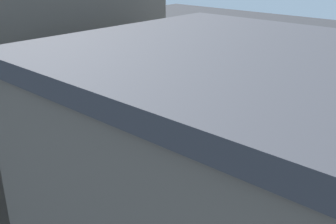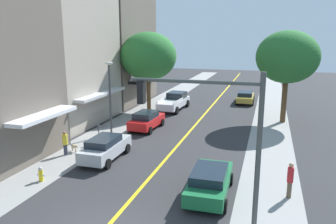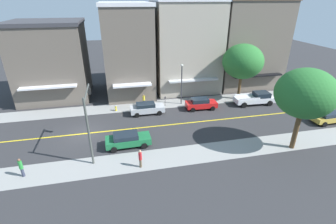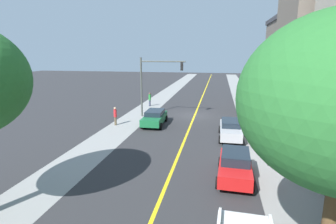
{
  "view_description": "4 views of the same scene",
  "coord_description": "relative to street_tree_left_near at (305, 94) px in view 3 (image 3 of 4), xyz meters",
  "views": [
    {
      "loc": [
        -21.79,
        -10.18,
        13.51
      ],
      "look_at": [
        -1.29,
        8.47,
        2.5
      ],
      "focal_mm": 42.34,
      "sensor_mm": 36.0,
      "label": 1
    },
    {
      "loc": [
        6.15,
        -10.65,
        7.87
      ],
      "look_at": [
        -1.19,
        13.43,
        2.13
      ],
      "focal_mm": 35.71,
      "sensor_mm": 36.0,
      "label": 2
    },
    {
      "loc": [
        25.67,
        4.33,
        14.16
      ],
      "look_at": [
        -0.3,
        9.99,
        1.62
      ],
      "focal_mm": 25.93,
      "sensor_mm": 36.0,
      "label": 3
    },
    {
      "loc": [
        -2.63,
        30.18,
        7.1
      ],
      "look_at": [
        1.67,
        7.76,
        2.04
      ],
      "focal_mm": 28.44,
      "sensor_mm": 36.0,
      "label": 4
    }
  ],
  "objects": [
    {
      "name": "ground_plane",
      "position": [
        -7.58,
        -21.51,
        -6.01
      ],
      "size": [
        140.0,
        140.0,
        0.0
      ],
      "primitive_type": "plane",
      "color": "#2D2D30"
    },
    {
      "name": "sidewalk_left",
      "position": [
        -14.11,
        -21.51,
        -6.01
      ],
      "size": [
        3.22,
        126.0,
        0.01
      ],
      "primitive_type": "cube",
      "color": "gray",
      "rests_on": "ground"
    },
    {
      "name": "street_tree_right_corner",
      "position": [
        -13.64,
        0.84,
        -0.2
      ],
      "size": [
        5.88,
        5.88,
        8.32
      ],
      "color": "brown",
      "rests_on": "ground"
    },
    {
      "name": "traffic_light_mast",
      "position": [
        -3.14,
        -20.08,
        -1.56
      ],
      "size": [
        5.08,
        0.32,
        6.65
      ],
      "rotation": [
        0.0,
        0.0,
        3.14
      ],
      "color": "#474C47",
      "rests_on": "ground"
    },
    {
      "name": "pedestrian_green_shirt",
      "position": [
        -1.03,
        -25.95,
        -5.02
      ],
      "size": [
        0.32,
        0.32,
        1.84
      ],
      "rotation": [
        0.0,
        0.0,
        3.93
      ],
      "color": "#33384C",
      "rests_on": "ground"
    },
    {
      "name": "pale_office_building",
      "position": [
        -20.8,
        -26.44,
        -0.34
      ],
      "size": [
        10.16,
        10.03,
        11.31
      ],
      "rotation": [
        0.0,
        0.0,
        -1.57
      ],
      "color": "#665B51",
      "rests_on": "ground"
    },
    {
      "name": "street_lamp",
      "position": [
        -13.58,
        -8.3,
        -2.31
      ],
      "size": [
        0.7,
        0.36,
        5.91
      ],
      "color": "#38383D",
      "rests_on": "ground"
    },
    {
      "name": "pedestrian_yellow_shirt",
      "position": [
        -14.3,
        -13.69,
        -5.14
      ],
      "size": [
        0.34,
        0.34,
        1.64
      ],
      "rotation": [
        0.0,
        0.0,
        4.87
      ],
      "color": "#33384C",
      "rests_on": "ground"
    },
    {
      "name": "fire_hydrant",
      "position": [
        -13.2,
        -17.73,
        -5.6
      ],
      "size": [
        0.44,
        0.24,
        0.84
      ],
      "color": "yellow",
      "rests_on": "ground"
    },
    {
      "name": "street_tree_left_near",
      "position": [
        0.0,
        0.0,
        0.0
      ],
      "size": [
        5.58,
        5.58,
        8.41
      ],
      "color": "brown",
      "rests_on": "ground"
    },
    {
      "name": "pedestrian_red_shirt",
      "position": [
        -0.13,
        -15.78,
        -5.01
      ],
      "size": [
        0.31,
        0.31,
        1.84
      ],
      "rotation": [
        0.0,
        0.0,
        2.76
      ],
      "color": "brown",
      "rests_on": "ground"
    },
    {
      "name": "corner_shop_building",
      "position": [
        -20.8,
        -15.17,
        0.82
      ],
      "size": [
        12.51,
        7.35,
        13.64
      ],
      "rotation": [
        0.0,
        0.0,
        -1.57
      ],
      "color": "#665B51",
      "rests_on": "ground"
    },
    {
      "name": "sidewalk_right",
      "position": [
        -1.06,
        -21.51,
        -6.01
      ],
      "size": [
        3.22,
        126.0,
        0.01
      ],
      "primitive_type": "cube",
      "color": "gray",
      "rests_on": "ground"
    },
    {
      "name": "white_pickup_truck",
      "position": [
        -11.21,
        2.3,
        -5.11
      ],
      "size": [
        2.45,
        5.89,
        1.79
      ],
      "rotation": [
        0.0,
        0.0,
        1.52
      ],
      "color": "silver",
      "rests_on": "ground"
    },
    {
      "name": "silver_sedan_left_curb",
      "position": [
        -11.33,
        -13.64,
        -5.2
      ],
      "size": [
        1.94,
        4.51,
        1.53
      ],
      "rotation": [
        0.0,
        0.0,
        1.58
      ],
      "color": "#B7BABF",
      "rests_on": "ground"
    },
    {
      "name": "green_sedan_right_curb",
      "position": [
        -3.97,
        -16.68,
        -5.24
      ],
      "size": [
        2.15,
        4.68,
        1.45
      ],
      "rotation": [
        0.0,
        0.0,
        1.59
      ],
      "color": "#196638",
      "rests_on": "ground"
    },
    {
      "name": "red_sedan_left_curb",
      "position": [
        -11.32,
        -6.07,
        -5.2
      ],
      "size": [
        2.15,
        4.36,
        1.56
      ],
      "rotation": [
        0.0,
        0.0,
        1.52
      ],
      "color": "red",
      "rests_on": "ground"
    },
    {
      "name": "brick_apartment_block",
      "position": [
        -20.81,
        -5.85,
        1.09
      ],
      "size": [
        10.61,
        10.41,
        14.17
      ],
      "rotation": [
        0.0,
        0.0,
        -1.57
      ],
      "color": "#A39989",
      "rests_on": "ground"
    },
    {
      "name": "small_dog",
      "position": [
        -14.1,
        -12.95,
        -5.63
      ],
      "size": [
        0.74,
        0.53,
        0.57
      ],
      "rotation": [
        0.0,
        0.0,
        5.8
      ],
      "color": "#C6B28C",
      "rests_on": "ground"
    },
    {
      "name": "parking_meter",
      "position": [
        -13.38,
        -10.74,
        -5.08
      ],
      "size": [
        0.12,
        0.18,
        1.42
      ],
      "color": "#4C4C51",
      "rests_on": "ground"
    },
    {
      "name": "tan_rowhouse",
      "position": [
        -20.81,
        4.86,
        1.14
      ],
      "size": [
        10.75,
        11.06,
        14.28
      ],
      "rotation": [
        0.0,
        0.0,
        -1.57
      ],
      "color": "#665B51",
      "rests_on": "ground"
    },
    {
      "name": "gold_sedan_right_curb",
      "position": [
        -4.06,
        8.25,
        -5.26
      ],
      "size": [
        2.17,
        4.65,
        1.39
      ],
      "rotation": [
        0.0,
        0.0,
        1.59
      ],
      "color": "#B29338",
      "rests_on": "ground"
    },
    {
      "name": "road_centerline_stripe",
      "position": [
        -7.58,
        -21.51,
        -6.01
      ],
      "size": [
        0.2,
        126.0,
        0.0
      ],
      "primitive_type": "cube",
      "color": "yellow",
      "rests_on": "ground"
    }
  ]
}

